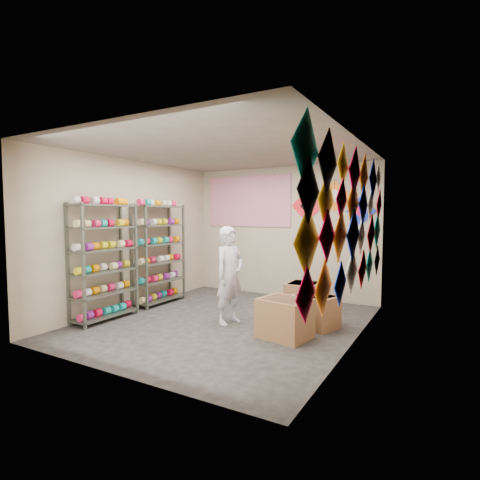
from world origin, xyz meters
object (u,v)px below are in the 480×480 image
Objects in this scene: shelf_rack_back at (159,254)px; carton_a at (285,318)px; shopkeeper at (230,275)px; carton_b at (316,311)px; carton_c at (303,297)px; shelf_rack_front at (104,262)px.

shelf_rack_back is 2.88× the size of carton_a.
shopkeeper is 1.43m from carton_b.
shopkeeper is 1.54m from carton_c.
carton_b is at bearing 22.54° from shelf_rack_front.
shelf_rack_back is at bearing 89.46° from shopkeeper.
carton_b is 0.92m from carton_c.
carton_a is at bearing -13.19° from shelf_rack_back.
shelf_rack_back is 1.93m from shopkeeper.
shelf_rack_front is at bearing -157.67° from carton_a.
shelf_rack_front reaches higher than carton_b.
shopkeeper is 2.54× the size of carton_b.
shopkeeper is at bearing -124.21° from carton_c.
shelf_rack_back is 3.06m from carton_a.
carton_c is at bearing 138.99° from carton_b.
carton_c is at bearing 16.49° from shelf_rack_back.
carton_a is (2.90, -0.68, -0.68)m from shelf_rack_back.
carton_a is (2.90, 0.62, -0.68)m from shelf_rack_front.
carton_c is (-0.26, 1.46, -0.02)m from carton_a.
carton_c is (0.77, 1.24, -0.51)m from shopkeeper.
shelf_rack_front is 2.06m from shopkeeper.
carton_c is (2.64, 0.78, -0.69)m from shelf_rack_back.
shelf_rack_front is 3.04m from carton_a.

